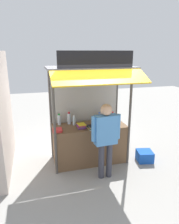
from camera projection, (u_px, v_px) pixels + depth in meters
ground_plane at (90, 160)px, 5.52m from camera, size 20.00×20.00×0.00m
stall_counter at (90, 143)px, 5.38m from camera, size 1.81×0.77×0.97m
stall_structure at (88, 97)px, 5.14m from camera, size 2.01×1.58×2.78m
water_bottle_center at (113, 117)px, 5.52m from camera, size 0.08×0.08×0.27m
water_bottle_back_right at (69, 118)px, 5.31m from camera, size 0.09×0.09×0.32m
water_bottle_far_left at (99, 117)px, 5.60m from camera, size 0.06×0.06×0.22m
water_bottle_front_left at (59, 120)px, 5.27m from camera, size 0.08×0.08×0.29m
water_bottle_right at (74, 120)px, 5.25m from camera, size 0.07×0.07×0.25m
water_bottle_front_right at (93, 121)px, 5.24m from camera, size 0.07×0.07×0.24m
magazine_stack_mid_right at (102, 123)px, 5.33m from camera, size 0.26×0.26×0.05m
magazine_stack_back_left at (57, 130)px, 4.87m from camera, size 0.24×0.31×0.04m
magazine_stack_left at (81, 126)px, 5.08m from camera, size 0.22×0.27×0.09m
magazine_stack_rear_center at (93, 127)px, 5.01m from camera, size 0.26×0.27×0.08m
banana_bunch_inner_right at (85, 83)px, 4.43m from camera, size 0.09×0.09×0.26m
banana_bunch_rightmost at (63, 84)px, 4.30m from camera, size 0.12×0.12×0.27m
vendor_person at (106, 135)px, 4.51m from camera, size 0.65×0.25×1.71m
plastic_crate at (145, 156)px, 5.46m from camera, size 0.45×0.45×0.27m
neighbour_wall at (2, 112)px, 4.88m from camera, size 0.20×2.40×2.77m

